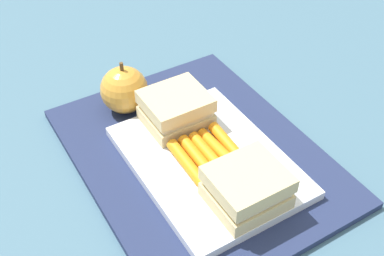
{
  "coord_description": "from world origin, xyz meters",
  "views": [
    {
      "loc": [
        -0.37,
        0.23,
        0.44
      ],
      "look_at": [
        0.01,
        0.0,
        0.04
      ],
      "focal_mm": 45.42,
      "sensor_mm": 36.0,
      "label": 1
    }
  ],
  "objects": [
    {
      "name": "ground_plane",
      "position": [
        0.0,
        0.0,
        0.0
      ],
      "size": [
        2.4,
        2.4,
        0.0
      ],
      "primitive_type": "plane",
      "color": "#42667A"
    },
    {
      "name": "lunchbag_mat",
      "position": [
        0.0,
        0.0,
        0.01
      ],
      "size": [
        0.36,
        0.28,
        0.01
      ],
      "primitive_type": "cube",
      "color": "navy",
      "rests_on": "ground_plane"
    },
    {
      "name": "food_tray",
      "position": [
        -0.03,
        0.0,
        0.02
      ],
      "size": [
        0.23,
        0.17,
        0.01
      ],
      "primitive_type": "cube",
      "color": "white",
      "rests_on": "lunchbag_mat"
    },
    {
      "name": "sandwich_half_left",
      "position": [
        -0.1,
        0.0,
        0.04
      ],
      "size": [
        0.07,
        0.08,
        0.04
      ],
      "color": "#DBC189",
      "rests_on": "food_tray"
    },
    {
      "name": "sandwich_half_right",
      "position": [
        0.05,
        0.0,
        0.04
      ],
      "size": [
        0.07,
        0.08,
        0.04
      ],
      "color": "#DBC189",
      "rests_on": "food_tray"
    },
    {
      "name": "carrot_sticks_bundle",
      "position": [
        -0.03,
        -0.0,
        0.03
      ],
      "size": [
        0.08,
        0.07,
        0.02
      ],
      "color": "orange",
      "rests_on": "food_tray"
    },
    {
      "name": "apple",
      "position": [
        0.13,
        0.04,
        0.04
      ],
      "size": [
        0.07,
        0.07,
        0.08
      ],
      "color": "gold",
      "rests_on": "lunchbag_mat"
    }
  ]
}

